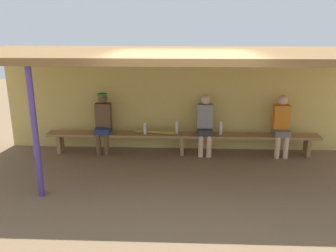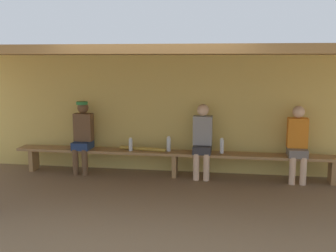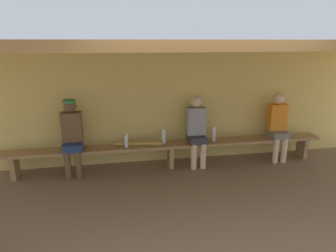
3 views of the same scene
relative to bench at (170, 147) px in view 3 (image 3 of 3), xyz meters
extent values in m
plane|color=brown|center=(0.00, -1.55, -0.39)|extent=(24.00, 24.00, 0.00)
cube|color=#D8BC60|center=(0.00, 0.45, 0.71)|extent=(8.00, 0.20, 2.20)
cube|color=brown|center=(0.00, -0.85, 1.87)|extent=(8.00, 2.80, 0.12)
cube|color=#9E7547|center=(0.00, 0.00, 0.05)|extent=(6.00, 0.36, 0.05)
cube|color=#9E7547|center=(-2.75, 0.00, -0.18)|extent=(0.08, 0.29, 0.41)
cube|color=#9E7547|center=(0.00, 0.00, -0.18)|extent=(0.08, 0.29, 0.41)
cube|color=#9E7547|center=(2.75, 0.00, -0.18)|extent=(0.08, 0.29, 0.41)
cube|color=slate|center=(2.15, -0.02, 0.14)|extent=(0.32, 0.40, 0.14)
cylinder|color=beige|center=(2.06, -0.18, -0.15)|extent=(0.11, 0.11, 0.48)
cylinder|color=beige|center=(2.24, -0.18, -0.15)|extent=(0.11, 0.11, 0.48)
cube|color=orange|center=(2.15, 0.06, 0.47)|extent=(0.34, 0.20, 0.52)
sphere|color=beige|center=(2.15, 0.06, 0.84)|extent=(0.21, 0.21, 0.21)
cube|color=#333338|center=(0.50, -0.02, 0.14)|extent=(0.32, 0.40, 0.14)
cylinder|color=beige|center=(0.41, -0.18, -0.15)|extent=(0.11, 0.11, 0.48)
cylinder|color=beige|center=(0.59, -0.18, -0.15)|extent=(0.11, 0.11, 0.48)
cube|color=gray|center=(0.50, 0.06, 0.47)|extent=(0.34, 0.20, 0.52)
sphere|color=beige|center=(0.50, 0.06, 0.84)|extent=(0.21, 0.21, 0.21)
cube|color=navy|center=(-1.75, -0.02, 0.14)|extent=(0.32, 0.40, 0.14)
cylinder|color=brown|center=(-1.84, -0.18, -0.15)|extent=(0.11, 0.11, 0.48)
cylinder|color=brown|center=(-1.66, -0.18, -0.15)|extent=(0.11, 0.11, 0.48)
cube|color=brown|center=(-1.75, 0.06, 0.47)|extent=(0.34, 0.20, 0.52)
sphere|color=brown|center=(-1.75, 0.06, 0.84)|extent=(0.21, 0.21, 0.21)
cylinder|color=#2D8442|center=(-1.75, 0.02, 0.93)|extent=(0.21, 0.21, 0.05)
cylinder|color=silver|center=(-0.82, -0.05, 0.18)|extent=(0.07, 0.07, 0.22)
cylinder|color=white|center=(-0.82, -0.05, 0.31)|extent=(0.05, 0.05, 0.02)
cylinder|color=silver|center=(0.85, 0.01, 0.20)|extent=(0.07, 0.07, 0.25)
cylinder|color=white|center=(0.85, 0.01, 0.34)|extent=(0.05, 0.05, 0.02)
cylinder|color=silver|center=(-0.12, 0.03, 0.20)|extent=(0.07, 0.07, 0.25)
cylinder|color=white|center=(-0.12, 0.03, 0.34)|extent=(0.05, 0.05, 0.02)
cylinder|color=#B28C33|center=(-0.60, 0.00, 0.11)|extent=(0.89, 0.20, 0.07)
camera|label=1|loc=(0.00, -7.37, 2.43)|focal=37.48mm
camera|label=2|loc=(0.98, -7.23, 1.77)|focal=43.89mm
camera|label=3|loc=(-0.97, -5.11, 1.92)|focal=31.54mm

